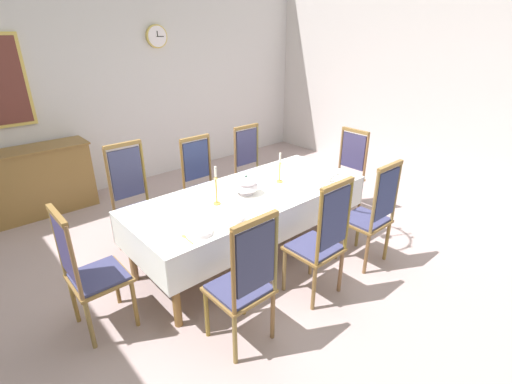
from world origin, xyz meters
name	(u,v)px	position (x,y,z in m)	size (l,w,h in m)	color
ground	(249,254)	(0.00, 0.00, -0.02)	(6.86, 5.76, 0.04)	#A28C8B
back_wall	(119,67)	(0.00, 2.92, 1.77)	(6.86, 0.08, 3.54)	silver
right_wall	(426,66)	(3.47, 0.00, 1.77)	(0.08, 5.76, 3.54)	beige
dining_table	(250,199)	(0.00, -0.02, 0.67)	(2.52, 1.03, 0.74)	brown
tablecloth	(250,200)	(0.00, -0.02, 0.66)	(2.54, 1.05, 0.34)	white
chair_south_a	(245,282)	(-0.85, -0.95, 0.58)	(0.44, 0.42, 1.16)	olive
chair_north_a	(135,200)	(-0.85, 0.91, 0.60)	(0.44, 0.42, 1.21)	olive
chair_south_b	(321,240)	(0.03, -0.95, 0.59)	(0.44, 0.42, 1.17)	olive
chair_north_b	(203,182)	(0.03, 0.90, 0.57)	(0.44, 0.42, 1.12)	olive
chair_south_c	(372,214)	(0.83, -0.94, 0.58)	(0.44, 0.42, 1.14)	brown
chair_north_c	(252,167)	(0.83, 0.90, 0.57)	(0.44, 0.42, 1.12)	brown
chair_head_west	(88,271)	(-1.66, -0.02, 0.57)	(0.42, 0.44, 1.12)	brown
chair_head_east	(346,171)	(1.66, -0.02, 0.57)	(0.42, 0.44, 1.11)	olive
soup_tureen	(246,185)	(-0.05, -0.02, 0.85)	(0.25, 0.25, 0.21)	white
candlestick_west	(216,189)	(-0.42, -0.02, 0.91)	(0.07, 0.07, 0.39)	gold
candlestick_east	(280,171)	(0.42, -0.02, 0.88)	(0.07, 0.07, 0.34)	gold
bowl_near_left	(315,186)	(0.59, -0.38, 0.77)	(0.15, 0.15, 0.03)	white
bowl_near_right	(200,232)	(-0.86, -0.39, 0.77)	(0.20, 0.20, 0.04)	white
bowl_far_left	(234,217)	(-0.49, -0.37, 0.77)	(0.19, 0.19, 0.04)	white
spoon_primary	(319,184)	(0.69, -0.36, 0.75)	(0.03, 0.18, 0.01)	gold
spoon_secondary	(185,237)	(-0.98, -0.36, 0.75)	(0.03, 0.18, 0.01)	gold
sideboard	(34,182)	(-1.48, 2.60, 0.45)	(1.44, 0.48, 0.90)	brown
mounted_clock	(157,36)	(0.62, 2.85, 2.18)	(0.33, 0.06, 0.33)	#D1B251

